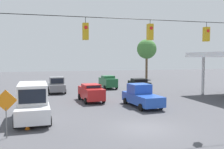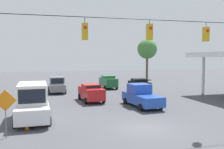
% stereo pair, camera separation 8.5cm
% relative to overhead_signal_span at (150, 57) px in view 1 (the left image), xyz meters
% --- Properties ---
extents(ground_plane, '(140.00, 140.00, 0.00)m').
position_rel_overhead_signal_span_xyz_m(ground_plane, '(-0.01, -0.72, -4.71)').
color(ground_plane, '#47474C').
extents(overhead_signal_span, '(18.78, 0.38, 7.53)m').
position_rel_overhead_signal_span_xyz_m(overhead_signal_span, '(0.00, 0.00, 0.00)').
color(overhead_signal_span, slate).
rests_on(overhead_signal_span, ground_plane).
extents(pickup_truck_blue_crossing_near, '(2.59, 5.37, 2.12)m').
position_rel_overhead_signal_span_xyz_m(pickup_truck_blue_crossing_near, '(-2.63, -7.77, -3.74)').
color(pickup_truck_blue_crossing_near, '#234CB2').
rests_on(pickup_truck_blue_crossing_near, ground_plane).
extents(sedan_black_oncoming_far, '(2.30, 4.14, 2.01)m').
position_rel_overhead_signal_span_xyz_m(sedan_black_oncoming_far, '(-5.21, -15.01, -3.67)').
color(sedan_black_oncoming_far, black).
rests_on(sedan_black_oncoming_far, ground_plane).
extents(sedan_red_withflow_mid, '(2.39, 4.55, 1.83)m').
position_rel_overhead_signal_span_xyz_m(sedan_red_withflow_mid, '(1.52, -11.78, -3.75)').
color(sedan_red_withflow_mid, red).
rests_on(sedan_red_withflow_mid, ground_plane).
extents(pickup_truck_grey_withflow_far, '(2.24, 5.11, 2.12)m').
position_rel_overhead_signal_span_xyz_m(pickup_truck_grey_withflow_far, '(4.74, -19.55, -3.74)').
color(pickup_truck_grey_withflow_far, slate).
rests_on(pickup_truck_grey_withflow_far, ground_plane).
extents(sedan_green_oncoming_deep, '(2.28, 3.98, 1.93)m').
position_rel_overhead_signal_span_xyz_m(sedan_green_oncoming_deep, '(-2.95, -21.93, -3.71)').
color(sedan_green_oncoming_deep, '#236038').
rests_on(sedan_green_oncoming_deep, ground_plane).
extents(box_truck_white_parked_shoulder, '(2.62, 6.30, 2.72)m').
position_rel_overhead_signal_span_xyz_m(box_truck_white_parked_shoulder, '(7.18, -5.27, -3.36)').
color(box_truck_white_parked_shoulder, silver).
rests_on(box_truck_white_parked_shoulder, ground_plane).
extents(traffic_cone_nearest, '(0.32, 0.32, 0.59)m').
position_rel_overhead_signal_span_xyz_m(traffic_cone_nearest, '(7.44, -2.57, -4.42)').
color(traffic_cone_nearest, orange).
rests_on(traffic_cone_nearest, ground_plane).
extents(traffic_cone_second, '(0.32, 0.32, 0.59)m').
position_rel_overhead_signal_span_xyz_m(traffic_cone_second, '(7.47, -6.01, -4.42)').
color(traffic_cone_second, orange).
rests_on(traffic_cone_second, ground_plane).
extents(traffic_cone_third, '(0.32, 0.32, 0.59)m').
position_rel_overhead_signal_span_xyz_m(traffic_cone_third, '(7.35, -9.04, -4.42)').
color(traffic_cone_third, orange).
rests_on(traffic_cone_third, ground_plane).
extents(traffic_cone_fourth, '(0.32, 0.32, 0.59)m').
position_rel_overhead_signal_span_xyz_m(traffic_cone_fourth, '(7.24, -12.44, -4.42)').
color(traffic_cone_fourth, orange).
rests_on(traffic_cone_fourth, ground_plane).
extents(traffic_cone_fifth, '(0.32, 0.32, 0.59)m').
position_rel_overhead_signal_span_xyz_m(traffic_cone_fifth, '(7.46, -15.57, -4.42)').
color(traffic_cone_fifth, orange).
rests_on(traffic_cone_fifth, ground_plane).
extents(work_zone_sign, '(1.27, 0.06, 2.84)m').
position_rel_overhead_signal_span_xyz_m(work_zone_sign, '(8.49, -1.05, -2.72)').
color(work_zone_sign, slate).
rests_on(work_zone_sign, ground_plane).
extents(tree_horizon_left, '(4.28, 4.28, 8.64)m').
position_rel_overhead_signal_span_xyz_m(tree_horizon_left, '(-15.41, -36.46, 1.73)').
color(tree_horizon_left, brown).
rests_on(tree_horizon_left, ground_plane).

